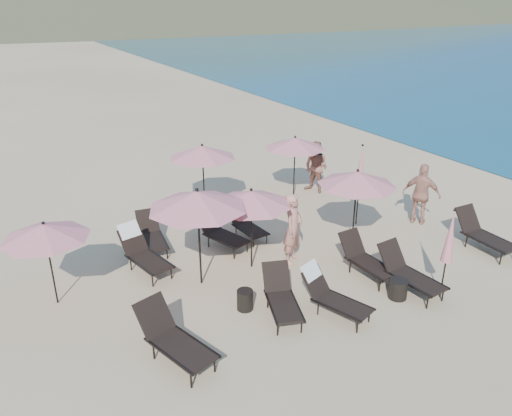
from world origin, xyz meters
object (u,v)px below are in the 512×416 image
lounger_5 (483,233)px  lounger_7 (151,234)px  lounger_1 (281,296)px  umbrella_open_1 (251,198)px  umbrella_open_4 (295,143)px  lounger_2 (331,293)px  beachgoer_a (293,228)px  beachgoer_b (316,167)px  umbrella_closed_0 (450,237)px  lounger_9 (247,224)px  lounger_0 (173,338)px  side_table_0 (245,300)px  lounger_4 (366,259)px  umbrella_open_5 (45,231)px  side_table_1 (398,289)px  lounger_3 (409,272)px  lounger_6 (142,251)px  umbrella_open_0 (197,200)px  umbrella_open_2 (357,178)px  lounger_8 (221,232)px  umbrella_open_3 (202,152)px  umbrella_closed_1 (361,169)px  beachgoer_c (422,194)px

lounger_5 → lounger_7: 9.20m
lounger_1 → umbrella_open_1: size_ratio=0.80×
umbrella_open_4 → lounger_2: bearing=-116.7°
beachgoer_a → beachgoer_b: 5.19m
umbrella_closed_0 → beachgoer_a: (-2.08, 3.17, -0.62)m
lounger_7 → lounger_9: bearing=-6.3°
lounger_0 → side_table_0: lounger_0 is taller
lounger_4 → side_table_0: bearing=174.9°
umbrella_open_5 → umbrella_closed_0: umbrella_closed_0 is taller
umbrella_open_4 → lounger_7: bearing=-166.9°
lounger_2 → side_table_1: 1.78m
lounger_1 → lounger_3: 3.24m
lounger_4 → umbrella_open_4: umbrella_open_4 is taller
lounger_1 → lounger_6: lounger_6 is taller
lounger_7 → umbrella_open_4: (5.59, 1.30, 1.51)m
lounger_7 → umbrella_open_0: bearing=-71.5°
lounger_9 → umbrella_open_1: umbrella_open_1 is taller
umbrella_open_4 → side_table_1: umbrella_open_4 is taller
umbrella_open_2 → umbrella_closed_0: umbrella_open_2 is taller
lounger_8 → umbrella_closed_0: umbrella_closed_0 is taller
lounger_9 → umbrella_open_5: (-5.44, -0.84, 1.44)m
umbrella_open_3 → side_table_0: size_ratio=4.74×
side_table_0 → lounger_3: bearing=-17.4°
lounger_9 → beachgoer_a: (0.36, -1.87, 0.56)m
umbrella_closed_0 → umbrella_open_2: bearing=92.8°
umbrella_open_3 → lounger_9: bearing=-83.0°
lounger_7 → lounger_1: bearing=-63.6°
lounger_2 → umbrella_closed_0: (2.64, -0.79, 1.08)m
umbrella_closed_1 → beachgoer_a: 3.28m
lounger_0 → beachgoer_b: beachgoer_b is taller
lounger_1 → umbrella_closed_1: (4.54, 2.85, 1.34)m
umbrella_open_4 → beachgoer_c: (2.16, -3.75, -0.98)m
lounger_3 → beachgoer_c: beachgoer_c is taller
umbrella_open_3 → side_table_1: bearing=-75.1°
lounger_2 → umbrella_closed_1: size_ratio=0.69×
lounger_0 → umbrella_open_5: umbrella_open_5 is taller
lounger_5 → umbrella_closed_1: 3.82m
umbrella_open_3 → side_table_0: bearing=-105.1°
side_table_1 → umbrella_open_1: bearing=127.6°
lounger_5 → beachgoer_a: beachgoer_a is taller
lounger_0 → umbrella_open_3: 7.40m
umbrella_closed_1 → side_table_0: (-5.17, -2.32, -1.54)m
umbrella_closed_1 → beachgoer_a: (-3.02, -0.98, -0.82)m
lounger_4 → beachgoer_c: 3.87m
umbrella_open_4 → side_table_0: 7.20m
umbrella_open_4 → beachgoer_b: bearing=-0.0°
umbrella_open_2 → umbrella_open_4: umbrella_open_2 is taller
lounger_3 → umbrella_open_4: umbrella_open_4 is taller
lounger_0 → beachgoer_c: (8.87, 2.19, 0.47)m
lounger_5 → lounger_6: 9.28m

